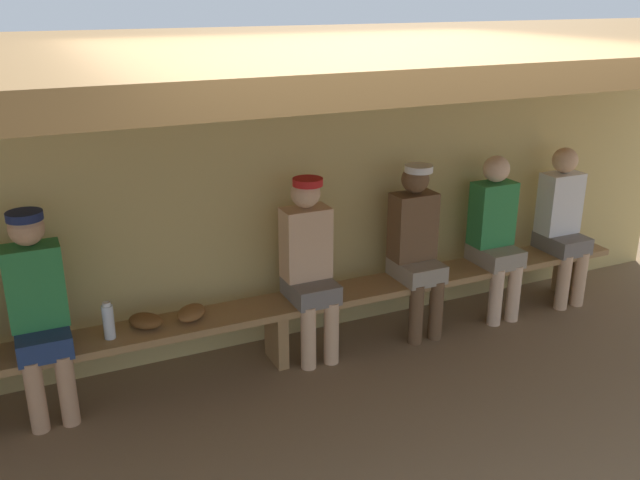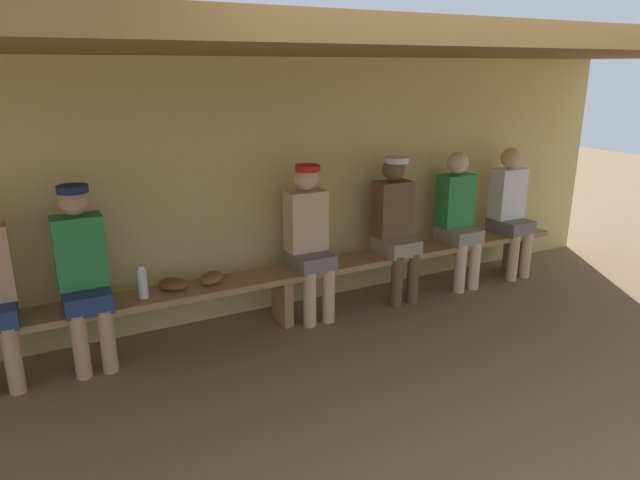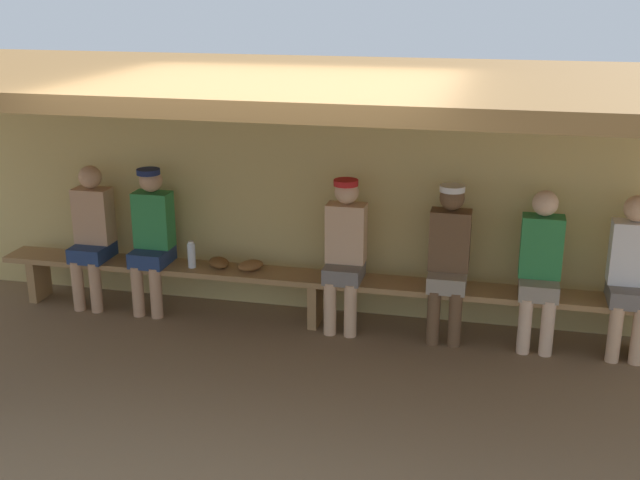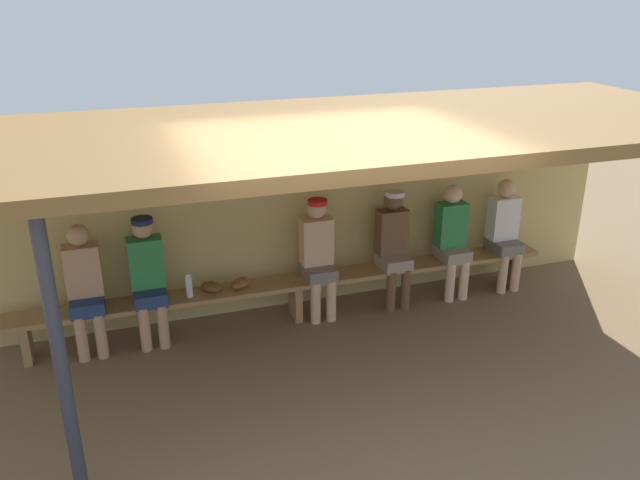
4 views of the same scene
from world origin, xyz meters
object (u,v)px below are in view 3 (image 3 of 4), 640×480
at_px(baseball_glove_dark_brown, 251,265).
at_px(water_bottle_green, 192,255).
at_px(bench, 315,284).
at_px(player_shirtless_tan, 92,231).
at_px(player_leftmost, 345,247).
at_px(player_in_red, 540,264).
at_px(player_rightmost, 449,255).
at_px(player_in_white, 631,270).
at_px(player_middle, 152,233).
at_px(baseball_glove_worn, 219,263).

bearing_deg(baseball_glove_dark_brown, water_bottle_green, 138.10).
height_order(bench, player_shirtless_tan, player_shirtless_tan).
distance_m(water_bottle_green, baseball_glove_dark_brown, 0.55).
bearing_deg(water_bottle_green, player_leftmost, 1.46).
height_order(bench, water_bottle_green, water_bottle_green).
bearing_deg(player_in_red, player_leftmost, 179.98).
bearing_deg(bench, player_rightmost, 0.18).
bearing_deg(baseball_glove_dark_brown, player_in_white, -47.42).
bearing_deg(player_leftmost, player_in_white, -0.01).
bearing_deg(player_leftmost, water_bottle_green, -178.54).
relative_size(player_middle, water_bottle_green, 5.36).
relative_size(baseball_glove_dark_brown, baseball_glove_worn, 1.00).
xyz_separation_m(water_bottle_green, baseball_glove_dark_brown, (0.54, 0.05, -0.07)).
relative_size(player_in_white, player_rightmost, 0.99).
xyz_separation_m(player_shirtless_tan, player_leftmost, (2.41, 0.00, 0.02)).
height_order(player_in_red, baseball_glove_dark_brown, player_in_red).
distance_m(player_shirtless_tan, baseball_glove_dark_brown, 1.56).
height_order(player_middle, player_in_white, player_middle).
relative_size(player_in_white, player_in_red, 1.00).
distance_m(baseball_glove_dark_brown, baseball_glove_worn, 0.31).
relative_size(water_bottle_green, baseball_glove_dark_brown, 1.04).
distance_m(player_shirtless_tan, player_rightmost, 3.30).
bearing_deg(baseball_glove_worn, player_in_white, 47.09).
relative_size(bench, player_in_white, 4.49).
bearing_deg(bench, water_bottle_green, -178.39).
xyz_separation_m(bench, player_in_red, (1.91, 0.00, 0.34)).
height_order(player_middle, water_bottle_green, player_middle).
relative_size(player_middle, player_leftmost, 1.00).
height_order(bench, baseball_glove_dark_brown, baseball_glove_dark_brown).
height_order(bench, baseball_glove_worn, baseball_glove_worn).
bearing_deg(player_shirtless_tan, water_bottle_green, -2.03).
xyz_separation_m(player_middle, water_bottle_green, (0.39, -0.04, -0.17)).
bearing_deg(player_leftmost, bench, -179.23).
distance_m(bench, player_leftmost, 0.45).
relative_size(bench, baseball_glove_worn, 25.00).
xyz_separation_m(player_middle, player_rightmost, (2.70, 0.00, 0.00)).
height_order(player_leftmost, water_bottle_green, player_leftmost).
distance_m(player_middle, water_bottle_green, 0.43).
bearing_deg(player_rightmost, player_in_white, -0.02).
bearing_deg(baseball_glove_worn, player_leftmost, 46.42).
relative_size(player_in_red, baseball_glove_worn, 5.56).
xyz_separation_m(bench, baseball_glove_dark_brown, (-0.60, 0.02, 0.12)).
bearing_deg(player_middle, player_shirtless_tan, -179.95).
height_order(player_in_white, baseball_glove_worn, player_in_white).
distance_m(bench, player_in_white, 2.63).
bearing_deg(player_in_white, baseball_glove_dark_brown, 179.74).
xyz_separation_m(player_in_white, player_leftmost, (-2.35, 0.00, 0.02)).
bearing_deg(player_shirtless_tan, player_middle, 0.05).
xyz_separation_m(player_middle, player_in_red, (3.45, -0.00, -0.02)).
xyz_separation_m(player_rightmost, baseball_glove_dark_brown, (-1.76, 0.01, -0.24)).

